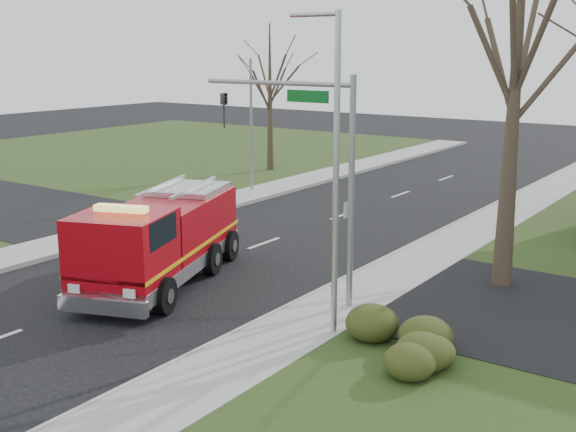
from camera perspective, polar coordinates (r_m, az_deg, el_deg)
The scene contains 10 objects.
ground at distance 24.13m, azimuth -10.54°, elevation -5.21°, with size 120.00×120.00×0.00m, color black.
sidewalk_right at distance 20.36m, azimuth 1.94°, elevation -8.25°, with size 2.40×80.00×0.15m, color gray.
sidewalk_left at distance 28.71m, azimuth -19.29°, elevation -2.63°, with size 2.40×80.00×0.15m, color gray.
hedge_corner at distance 18.07m, azimuth 7.74°, elevation -9.49°, with size 2.80×2.00×0.90m, color #343B15.
bare_tree_near at distance 23.01m, azimuth 17.68°, elevation 12.31°, with size 6.00×6.00×12.00m.
bare_tree_left at distance 44.69m, azimuth -1.44°, elevation 10.60°, with size 4.50×4.50×9.00m.
traffic_signal_mast at distance 20.95m, azimuth 2.01°, elevation 5.47°, with size 5.29×0.18×6.80m.
streetlight_pole at distance 18.28m, azimuth 3.66°, elevation 3.84°, with size 1.48×0.16×8.40m.
utility_pole_far at distance 38.14m, azimuth -2.92°, elevation 7.06°, with size 0.14×0.14×7.00m, color gray.
fire_engine at distance 23.65m, azimuth -10.14°, elevation -2.01°, with size 5.15×8.16×3.11m.
Camera 1 is at (16.52, -15.92, 7.47)m, focal length 45.00 mm.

